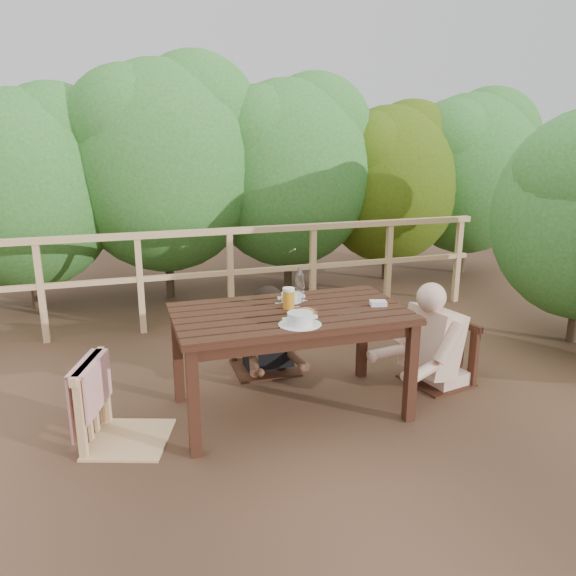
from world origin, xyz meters
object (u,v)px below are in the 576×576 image
object	(u,v)px
diner_right	(446,299)
soup_far	(291,298)
chair_far	(264,310)
bottle	(300,286)
woman	(263,303)
beer_glass	(289,299)
chair_left	(124,367)
chair_right	(440,327)
tumbler	(312,315)
butter_tub	(378,304)
table	(290,362)
soup_near	(300,320)
bread_roll	(305,314)

from	to	relation	value
diner_right	soup_far	bearing A→B (deg)	74.03
diner_right	chair_far	bearing A→B (deg)	51.00
soup_far	bottle	world-z (taller)	bottle
woman	diner_right	distance (m)	1.45
diner_right	beer_glass	xyz separation A→B (m)	(-1.29, -0.04, 0.13)
diner_right	bottle	bearing A→B (deg)	75.85
chair_left	chair_right	bearing A→B (deg)	-67.35
tumbler	butter_tub	xyz separation A→B (m)	(0.54, 0.12, -0.01)
diner_right	bottle	xyz separation A→B (m)	(-1.17, 0.06, 0.19)
table	soup_near	xyz separation A→B (m)	(-0.03, -0.29, 0.42)
table	beer_glass	xyz separation A→B (m)	(0.01, 0.05, 0.45)
soup_near	bread_roll	world-z (taller)	soup_near
chair_left	bottle	size ratio (longest dim) A/B	3.71
soup_near	bottle	distance (m)	0.48
chair_right	beer_glass	world-z (taller)	chair_right
table	tumbler	size ratio (longest dim) A/B	21.19
woman	butter_tub	size ratio (longest dim) A/B	10.04
woman	tumbler	bearing A→B (deg)	94.66
chair_right	tumbler	bearing A→B (deg)	-87.21
butter_tub	chair_right	bearing A→B (deg)	29.26
chair_right	tumbler	world-z (taller)	chair_right
soup_far	tumbler	world-z (taller)	soup_far
soup_far	bread_roll	size ratio (longest dim) A/B	1.74
beer_glass	diner_right	bearing A→B (deg)	1.89
chair_right	soup_near	xyz separation A→B (m)	(-1.29, -0.39, 0.32)
diner_right	soup_far	world-z (taller)	diner_right
table	tumbler	distance (m)	0.46
bread_roll	butter_tub	bearing A→B (deg)	9.09
bread_roll	bottle	distance (m)	0.35
chair_far	beer_glass	xyz separation A→B (m)	(-0.01, -0.71, 0.30)
chair_far	butter_tub	xyz separation A→B (m)	(0.61, -0.84, 0.24)
woman	tumbler	size ratio (longest dim) A/B	15.28
soup_far	soup_near	bearing A→B (deg)	-101.61
chair_right	soup_near	bearing A→B (deg)	-84.63
butter_tub	table	bearing A→B (deg)	-173.48
chair_right	woman	bearing A→B (deg)	-130.27
chair_left	tumbler	world-z (taller)	chair_left
soup_near	tumbler	world-z (taller)	soup_near
beer_glass	tumbler	distance (m)	0.27
soup_far	butter_tub	xyz separation A→B (m)	(0.56, -0.27, -0.02)
woman	bread_roll	world-z (taller)	woman
chair_left	chair_right	xyz separation A→B (m)	(2.39, 0.18, -0.05)
chair_left	beer_glass	bearing A→B (deg)	-64.75
bread_roll	butter_tub	size ratio (longest dim) A/B	1.22
beer_glass	bottle	bearing A→B (deg)	41.16
butter_tub	soup_near	bearing A→B (deg)	-148.18
table	bread_roll	world-z (taller)	bread_roll
chair_far	soup_near	world-z (taller)	chair_far
chair_far	bread_roll	size ratio (longest dim) A/B	7.43
chair_far	diner_right	bearing A→B (deg)	-27.00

